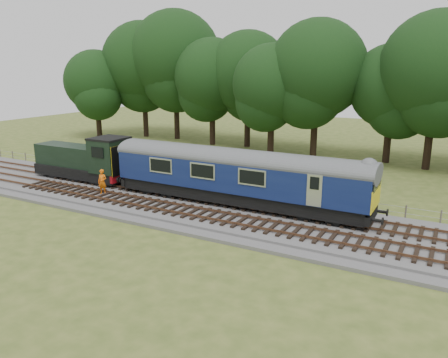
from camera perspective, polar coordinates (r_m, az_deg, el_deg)
The scene contains 9 objects.
ground at distance 28.55m, azimuth 1.09°, elevation -4.84°, with size 120.00×120.00×0.00m, color #43551F.
ballast at distance 28.49m, azimuth 1.09°, elevation -4.51°, with size 70.00×7.00×0.35m, color #4C4C4F.
track_north at distance 29.60m, azimuth 2.34°, elevation -3.29°, with size 67.20×2.40×0.21m.
track_south at distance 27.08m, azimuth -0.48°, elevation -5.00°, with size 67.20×2.40×0.21m.
fence at distance 32.41m, azimuth 4.77°, elevation -2.51°, with size 64.00×0.12×1.00m, color #6B6054, non-canonical shape.
tree_line at distance 48.49m, azimuth 13.21°, elevation 2.87°, with size 70.00×8.00×18.00m, color black, non-canonical shape.
dmu_railcar at distance 29.19m, azimuth 1.65°, elevation 0.93°, with size 18.05×2.86×3.88m.
shunter_loco at distance 37.58m, azimuth -17.65°, elevation 2.33°, with size 8.91×2.60×3.38m.
worker at distance 33.09m, azimuth -15.60°, elevation -0.36°, with size 0.67×0.44×1.85m, color orange.
Camera 1 is at (12.42, -23.91, 9.45)m, focal length 35.00 mm.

